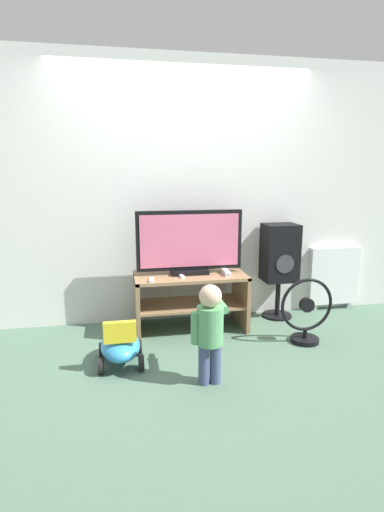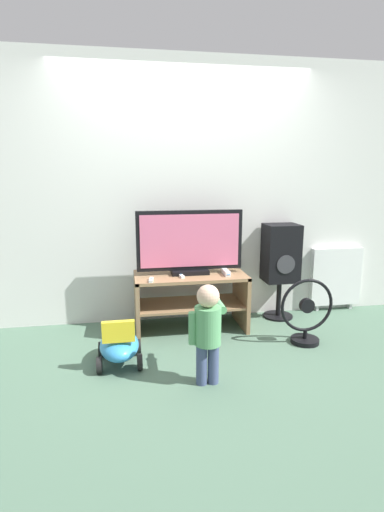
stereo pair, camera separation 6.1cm
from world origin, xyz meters
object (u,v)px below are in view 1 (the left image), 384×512
at_px(remote_secondary, 181,276).
at_px(ride_on_toy, 121,346).
at_px(child, 210,326).
at_px(speaker_tower, 280,255).
at_px(game_console, 226,272).
at_px(floor_fan, 306,314).
at_px(television, 189,243).
at_px(remote_primary, 151,280).
at_px(radiator, 334,276).

bearing_deg(remote_secondary, ride_on_toy, -136.69).
relative_size(child, speaker_tower, 0.75).
xyz_separation_m(game_console, floor_fan, (0.63, -0.42, -0.31)).
distance_m(television, floor_fan, 1.24).
xyz_separation_m(remote_primary, speaker_tower, (1.35, 0.33, 0.10)).
distance_m(child, floor_fan, 1.15).
bearing_deg(speaker_tower, child, -130.61).
relative_size(floor_fan, radiator, 0.85).
xyz_separation_m(speaker_tower, floor_fan, (-0.01, -0.66, -0.40)).
xyz_separation_m(speaker_tower, ride_on_toy, (-1.65, -0.78, -0.50)).
bearing_deg(child, speaker_tower, 49.39).
relative_size(speaker_tower, ride_on_toy, 1.96).
relative_size(remote_primary, floor_fan, 0.22).
xyz_separation_m(television, child, (-0.05, -1.06, -0.41)).
distance_m(remote_secondary, ride_on_toy, 0.89).
height_order(remote_primary, remote_secondary, same).
height_order(game_console, speaker_tower, speaker_tower).
bearing_deg(radiator, remote_secondary, -168.73).
bearing_deg(speaker_tower, floor_fan, -90.56).
bearing_deg(ride_on_toy, child, -32.91).
xyz_separation_m(television, floor_fan, (0.96, -0.53, -0.58)).
height_order(remote_primary, speaker_tower, speaker_tower).
bearing_deg(television, radiator, 8.38).
xyz_separation_m(child, ride_on_toy, (-0.63, 0.41, -0.28)).
relative_size(remote_primary, radiator, 0.19).
relative_size(child, radiator, 1.07).
distance_m(speaker_tower, floor_fan, 0.77).
height_order(television, radiator, television).
relative_size(remote_secondary, radiator, 0.19).
bearing_deg(game_console, remote_primary, -171.91).
bearing_deg(speaker_tower, game_console, -159.98).
bearing_deg(child, floor_fan, 27.65).
distance_m(remote_primary, child, 0.92).
xyz_separation_m(game_console, remote_primary, (-0.72, -0.10, -0.01)).
height_order(remote_secondary, child, child).
bearing_deg(remote_secondary, radiator, 11.27).
height_order(remote_primary, child, child).
distance_m(remote_secondary, floor_fan, 1.18).
bearing_deg(radiator, television, -171.62).
xyz_separation_m(remote_primary, ride_on_toy, (-0.29, -0.44, -0.40)).
xyz_separation_m(child, floor_fan, (1.01, 0.53, -0.17)).
bearing_deg(ride_on_toy, radiator, 20.92).
distance_m(remote_primary, speaker_tower, 1.40).
bearing_deg(television, remote_secondary, -133.35).
relative_size(remote_secondary, child, 0.18).
relative_size(speaker_tower, radiator, 1.42).
bearing_deg(radiator, game_console, -165.19).
bearing_deg(child, radiator, 37.27).
height_order(game_console, remote_primary, game_console).
distance_m(remote_primary, floor_fan, 1.42).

